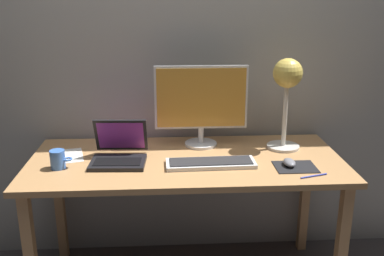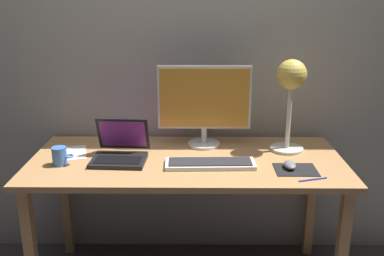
{
  "view_description": "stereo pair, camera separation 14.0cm",
  "coord_description": "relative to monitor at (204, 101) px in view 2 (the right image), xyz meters",
  "views": [
    {
      "loc": [
        -0.09,
        -2.09,
        1.56
      ],
      "look_at": [
        0.03,
        -0.05,
        0.92
      ],
      "focal_mm": 41.0,
      "sensor_mm": 36.0,
      "label": 1
    },
    {
      "loc": [
        0.05,
        -2.1,
        1.56
      ],
      "look_at": [
        0.03,
        -0.05,
        0.92
      ],
      "focal_mm": 41.0,
      "sensor_mm": 36.0,
      "label": 2
    }
  ],
  "objects": [
    {
      "name": "back_wall",
      "position": [
        -0.09,
        0.2,
        0.31
      ],
      "size": [
        4.8,
        0.06,
        2.6
      ],
      "primitive_type": "cube",
      "color": "#9E998E",
      "rests_on": "ground"
    },
    {
      "name": "desk",
      "position": [
        -0.09,
        -0.2,
        -0.33
      ],
      "size": [
        1.6,
        0.7,
        0.74
      ],
      "color": "tan",
      "rests_on": "ground"
    },
    {
      "name": "monitor",
      "position": [
        0.0,
        0.0,
        0.0
      ],
      "size": [
        0.5,
        0.18,
        0.45
      ],
      "color": "silver",
      "rests_on": "desk"
    },
    {
      "name": "keyboard_main",
      "position": [
        0.03,
        -0.3,
        -0.24
      ],
      "size": [
        0.44,
        0.15,
        0.03
      ],
      "color": "silver",
      "rests_on": "desk"
    },
    {
      "name": "laptop",
      "position": [
        -0.43,
        -0.2,
        -0.19
      ],
      "size": [
        0.28,
        0.28,
        0.2
      ],
      "color": "black",
      "rests_on": "desk"
    },
    {
      "name": "desk_lamp",
      "position": [
        0.45,
        -0.07,
        0.11
      ],
      "size": [
        0.18,
        0.18,
        0.49
      ],
      "color": "beige",
      "rests_on": "desk"
    },
    {
      "name": "mousepad",
      "position": [
        0.44,
        -0.35,
        -0.25
      ],
      "size": [
        0.2,
        0.16,
        0.0
      ],
      "primitive_type": "cube",
      "color": "black",
      "rests_on": "desk"
    },
    {
      "name": "mouse",
      "position": [
        0.41,
        -0.33,
        -0.23
      ],
      "size": [
        0.06,
        0.1,
        0.03
      ],
      "primitive_type": "ellipsoid",
      "color": "slate",
      "rests_on": "mousepad"
    },
    {
      "name": "coffee_mug",
      "position": [
        -0.71,
        -0.29,
        -0.21
      ],
      "size": [
        0.11,
        0.07,
        0.09
      ],
      "color": "#3F72CC",
      "rests_on": "desk"
    },
    {
      "name": "paper_sheet_near_mouse",
      "position": [
        -0.7,
        -0.13,
        -0.25
      ],
      "size": [
        0.19,
        0.24,
        0.0
      ],
      "primitive_type": "cube",
      "rotation": [
        0.0,
        0.0,
        0.24
      ],
      "color": "white",
      "rests_on": "desk"
    },
    {
      "name": "pen",
      "position": [
        0.49,
        -0.46,
        -0.25
      ],
      "size": [
        0.14,
        0.05,
        0.01
      ],
      "primitive_type": "cylinder",
      "rotation": [
        0.0,
        1.57,
        0.29
      ],
      "color": "#2633A5",
      "rests_on": "desk"
    }
  ]
}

